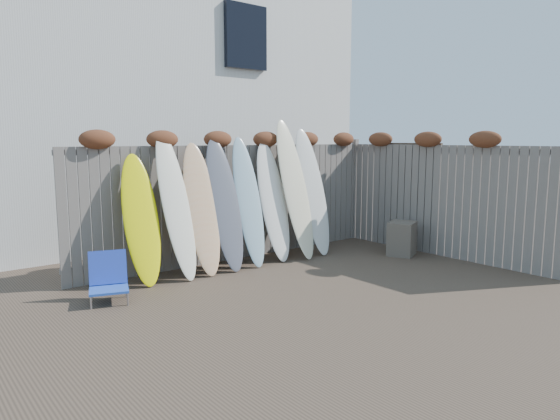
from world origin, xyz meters
TOP-DOWN VIEW (x-y plane):
  - ground at (0.00, 0.00)m, footprint 80.00×80.00m
  - back_fence at (0.06, 2.39)m, footprint 6.05×0.28m
  - right_fence at (2.99, 0.25)m, footprint 0.28×4.40m
  - house at (0.50, 6.50)m, footprint 8.50×5.50m
  - beach_chair at (-2.64, 1.51)m, footprint 0.62×0.64m
  - wooden_crate at (2.48, 0.73)m, footprint 0.66×0.61m
  - lattice_panel at (3.07, 1.06)m, footprint 0.09×1.36m
  - surfboard_0 at (-1.95, 1.99)m, footprint 0.57×0.72m
  - surfboard_1 at (-1.41, 1.96)m, footprint 0.54×0.83m
  - surfboard_2 at (-0.98, 1.94)m, footprint 0.58×0.77m
  - surfboard_3 at (-0.55, 1.94)m, footprint 0.55×0.77m
  - surfboard_4 at (-0.09, 1.94)m, footprint 0.53×0.80m
  - surfboard_5 at (0.46, 1.97)m, footprint 0.57×0.77m
  - surfboard_6 at (0.89, 1.88)m, footprint 0.55×0.87m
  - surfboard_7 at (1.34, 1.92)m, footprint 0.59×0.84m

SIDE VIEW (x-z plane):
  - ground at x=0.00m, z-range 0.00..0.00m
  - beach_chair at x=-2.64m, z-range -0.02..0.62m
  - wooden_crate at x=2.48m, z-range 0.00..0.61m
  - surfboard_0 at x=-1.95m, z-range 0.00..1.90m
  - lattice_panel at x=3.07m, z-range 0.00..2.03m
  - surfboard_2 at x=-0.98m, z-range 0.00..2.06m
  - surfboard_5 at x=0.46m, z-range 0.00..2.06m
  - surfboard_3 at x=-0.55m, z-range 0.00..2.13m
  - surfboard_4 at x=-0.09m, z-range 0.00..2.15m
  - surfboard_1 at x=-1.41m, z-range 0.00..2.23m
  - right_fence at x=2.99m, z-range 0.02..2.26m
  - surfboard_7 at x=1.34m, z-range 0.00..2.31m
  - back_fence at x=0.06m, z-range 0.06..2.30m
  - surfboard_6 at x=0.89m, z-range 0.00..2.46m
  - house at x=0.50m, z-range 0.04..6.36m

